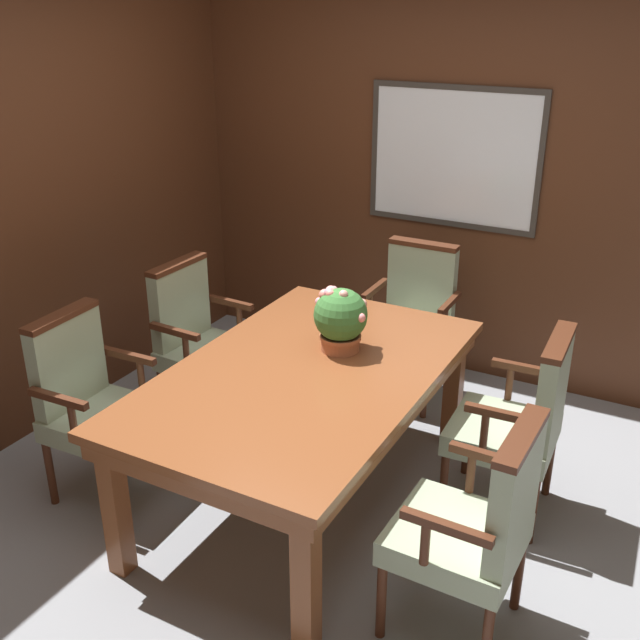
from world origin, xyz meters
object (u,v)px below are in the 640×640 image
object	(u,v)px
chair_right_far	(520,418)
chair_left_near	(92,399)
chair_right_near	(477,523)
chair_left_far	(199,337)
potted_plant	(340,318)
dining_table	(305,387)
chair_head_far	(413,315)

from	to	relation	value
chair_right_far	chair_left_near	world-z (taller)	same
chair_left_near	chair_right_near	size ratio (longest dim) A/B	1.00
chair_left_far	potted_plant	size ratio (longest dim) A/B	2.92
chair_right_far	chair_left_near	distance (m)	2.10
chair_left_near	chair_left_far	bearing A→B (deg)	-3.63
dining_table	chair_head_far	xyz separation A→B (m)	(0.02, 1.34, -0.12)
chair_left_far	chair_right_near	size ratio (longest dim) A/B	1.00
chair_left_far	potted_plant	world-z (taller)	potted_plant
chair_right_near	chair_left_near	bearing A→B (deg)	-89.06
chair_right_far	chair_left_far	size ratio (longest dim) A/B	1.00
chair_head_far	chair_right_near	bearing A→B (deg)	-61.65
chair_left_near	potted_plant	bearing A→B (deg)	-57.94
chair_left_far	chair_right_far	bearing A→B (deg)	-88.03
chair_head_far	chair_left_far	world-z (taller)	same
chair_right_near	chair_right_far	bearing A→B (deg)	-175.19
potted_plant	chair_right_near	bearing A→B (deg)	-36.73
chair_right_far	chair_right_near	xyz separation A→B (m)	(0.05, -0.85, 0.00)
chair_head_far	potted_plant	bearing A→B (deg)	-89.20
chair_head_far	chair_left_far	distance (m)	1.34
chair_right_far	chair_head_far	distance (m)	1.30
chair_right_far	potted_plant	xyz separation A→B (m)	(-0.90, -0.14, 0.39)
dining_table	chair_right_far	bearing A→B (deg)	23.80
chair_right_far	chair_right_near	size ratio (longest dim) A/B	1.00
dining_table	chair_head_far	size ratio (longest dim) A/B	1.94
chair_left_far	chair_head_far	bearing A→B (deg)	-44.88
chair_right_near	potted_plant	distance (m)	1.25
chair_right_far	chair_right_near	bearing A→B (deg)	1.18
chair_head_far	potted_plant	xyz separation A→B (m)	(0.02, -1.06, 0.39)
chair_left_near	potted_plant	size ratio (longest dim) A/B	2.92
chair_head_far	chair_left_near	xyz separation A→B (m)	(-1.00, -1.76, 0.00)
chair_head_far	potted_plant	size ratio (longest dim) A/B	2.92
chair_left_near	potted_plant	world-z (taller)	potted_plant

